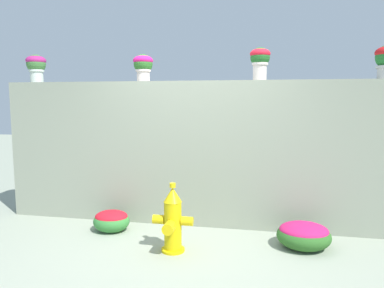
{
  "coord_description": "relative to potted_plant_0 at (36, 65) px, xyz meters",
  "views": [
    {
      "loc": [
        0.89,
        -3.96,
        1.72
      ],
      "look_at": [
        -0.03,
        0.73,
        1.14
      ],
      "focal_mm": 34.02,
      "sensor_mm": 36.0,
      "label": 1
    }
  ],
  "objects": [
    {
      "name": "flower_bush_left",
      "position": [
        1.37,
        -0.56,
        -2.09
      ],
      "size": [
        0.48,
        0.43,
        0.28
      ],
      "color": "#368138",
      "rests_on": "ground"
    },
    {
      "name": "potted_plant_0",
      "position": [
        0.0,
        0.0,
        0.0
      ],
      "size": [
        0.29,
        0.29,
        0.41
      ],
      "color": "silver",
      "rests_on": "stone_wall"
    },
    {
      "name": "potted_plant_1",
      "position": [
        1.66,
        -0.03,
        -0.03
      ],
      "size": [
        0.27,
        0.27,
        0.37
      ],
      "color": "beige",
      "rests_on": "stone_wall"
    },
    {
      "name": "stone_wall",
      "position": [
        2.41,
        -0.02,
        -1.24
      ],
      "size": [
        5.49,
        0.34,
        1.97
      ],
      "primitive_type": "cube",
      "color": "gray",
      "rests_on": "ground"
    },
    {
      "name": "fire_hydrant",
      "position": [
        2.32,
        -1.05,
        -1.88
      ],
      "size": [
        0.47,
        0.38,
        0.79
      ],
      "color": "#DBBE0C",
      "rests_on": "ground"
    },
    {
      "name": "potted_plant_2",
      "position": [
        3.25,
        -0.02,
        0.01
      ],
      "size": [
        0.26,
        0.26,
        0.42
      ],
      "color": "beige",
      "rests_on": "stone_wall"
    },
    {
      "name": "ground_plane",
      "position": [
        2.41,
        -0.95,
        -2.23
      ],
      "size": [
        24.0,
        24.0,
        0.0
      ],
      "primitive_type": "plane",
      "color": "#949C89"
    },
    {
      "name": "flower_bush_right",
      "position": [
        3.8,
        -0.65,
        -2.07
      ],
      "size": [
        0.63,
        0.56,
        0.31
      ],
      "color": "#2E6324",
      "rests_on": "ground"
    }
  ]
}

